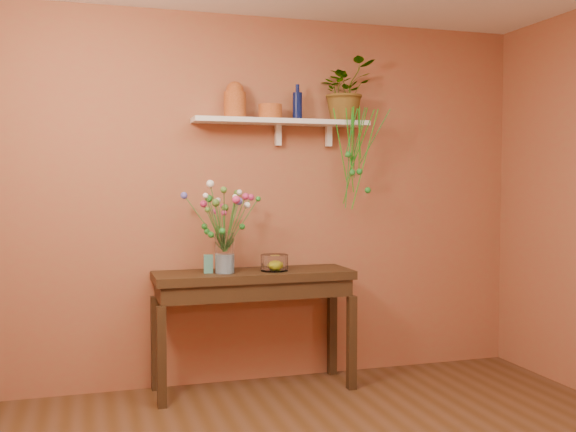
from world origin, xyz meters
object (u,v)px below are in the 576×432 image
(blue_bottle, at_px, (297,106))
(glass_bowl, at_px, (274,263))
(sideboard, at_px, (254,288))
(terracotta_jug, at_px, (235,101))
(bouquet, at_px, (223,208))
(spider_plant, at_px, (345,91))
(glass_vase, at_px, (225,256))

(blue_bottle, bearing_deg, glass_bowl, -144.22)
(sideboard, relative_size, terracotta_jug, 5.35)
(bouquet, height_order, glass_bowl, bouquet)
(blue_bottle, distance_m, spider_plant, 0.40)
(terracotta_jug, relative_size, bouquet, 0.49)
(bouquet, xyz_separation_m, glass_bowl, (0.37, 0.01, -0.40))
(sideboard, relative_size, blue_bottle, 5.43)
(sideboard, distance_m, spider_plant, 1.63)
(glass_vase, relative_size, glass_bowl, 1.44)
(terracotta_jug, xyz_separation_m, blue_bottle, (0.46, -0.02, -0.02))
(terracotta_jug, bearing_deg, glass_vase, -121.72)
(glass_vase, height_order, glass_bowl, glass_vase)
(bouquet, relative_size, glass_bowl, 2.76)
(sideboard, xyz_separation_m, bouquet, (-0.22, -0.05, 0.58))
(spider_plant, bearing_deg, sideboard, -169.27)
(blue_bottle, xyz_separation_m, spider_plant, (0.38, 0.02, 0.13))
(sideboard, distance_m, glass_vase, 0.33)
(sideboard, height_order, spider_plant, spider_plant)
(blue_bottle, relative_size, spider_plant, 0.56)
(blue_bottle, bearing_deg, terracotta_jug, 177.41)
(terracotta_jug, relative_size, glass_bowl, 1.35)
(blue_bottle, height_order, glass_bowl, blue_bottle)
(sideboard, distance_m, terracotta_jug, 1.35)
(sideboard, bearing_deg, glass_bowl, -14.23)
(terracotta_jug, distance_m, glass_bowl, 1.20)
(bouquet, bearing_deg, spider_plant, 11.11)
(terracotta_jug, bearing_deg, spider_plant, -0.18)
(spider_plant, height_order, bouquet, spider_plant)
(terracotta_jug, relative_size, spider_plant, 0.57)
(sideboard, height_order, terracotta_jug, terracotta_jug)
(glass_vase, xyz_separation_m, glass_bowl, (0.36, 0.01, -0.07))
(spider_plant, distance_m, glass_vase, 1.55)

